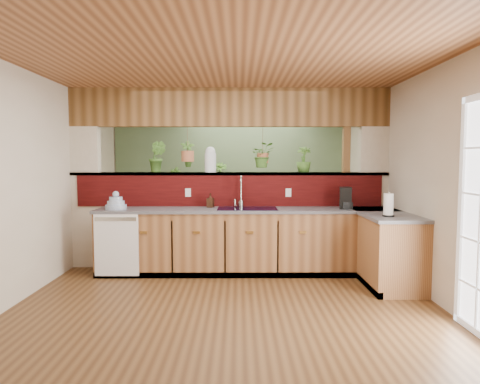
{
  "coord_description": "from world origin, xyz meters",
  "views": [
    {
      "loc": [
        0.13,
        -4.9,
        1.57
      ],
      "look_at": [
        0.15,
        0.7,
        1.15
      ],
      "focal_mm": 32.0,
      "sensor_mm": 36.0,
      "label": 1
    }
  ],
  "objects_px": {
    "dish_stack": "(116,204)",
    "shelving_console": "(203,216)",
    "glass_jar": "(210,159)",
    "paper_towel": "(389,205)",
    "faucet": "(241,190)",
    "soap_dispenser": "(210,200)",
    "coffee_maker": "(346,199)"
  },
  "relations": [
    {
      "from": "dish_stack",
      "to": "shelving_console",
      "type": "height_order",
      "value": "dish_stack"
    },
    {
      "from": "glass_jar",
      "to": "shelving_console",
      "type": "distance_m",
      "value": 2.2
    },
    {
      "from": "paper_towel",
      "to": "shelving_console",
      "type": "bearing_deg",
      "value": 128.45
    },
    {
      "from": "glass_jar",
      "to": "faucet",
      "type": "bearing_deg",
      "value": -26.18
    },
    {
      "from": "soap_dispenser",
      "to": "shelving_console",
      "type": "distance_m",
      "value": 2.22
    },
    {
      "from": "faucet",
      "to": "coffee_maker",
      "type": "height_order",
      "value": "faucet"
    },
    {
      "from": "dish_stack",
      "to": "paper_towel",
      "type": "bearing_deg",
      "value": -12.32
    },
    {
      "from": "dish_stack",
      "to": "coffee_maker",
      "type": "height_order",
      "value": "coffee_maker"
    },
    {
      "from": "faucet",
      "to": "shelving_console",
      "type": "bearing_deg",
      "value": 108.64
    },
    {
      "from": "shelving_console",
      "to": "paper_towel",
      "type": "bearing_deg",
      "value": -42.41
    },
    {
      "from": "dish_stack",
      "to": "soap_dispenser",
      "type": "bearing_deg",
      "value": 9.34
    },
    {
      "from": "paper_towel",
      "to": "soap_dispenser",
      "type": "bearing_deg",
      "value": 156.13
    },
    {
      "from": "coffee_maker",
      "to": "glass_jar",
      "type": "bearing_deg",
      "value": -179.35
    },
    {
      "from": "shelving_console",
      "to": "soap_dispenser",
      "type": "bearing_deg",
      "value": -73.25
    },
    {
      "from": "dish_stack",
      "to": "shelving_console",
      "type": "relative_size",
      "value": 0.2
    },
    {
      "from": "faucet",
      "to": "glass_jar",
      "type": "bearing_deg",
      "value": 153.82
    },
    {
      "from": "glass_jar",
      "to": "coffee_maker",
      "type": "bearing_deg",
      "value": -11.59
    },
    {
      "from": "soap_dispenser",
      "to": "shelving_console",
      "type": "bearing_deg",
      "value": 97.61
    },
    {
      "from": "paper_towel",
      "to": "glass_jar",
      "type": "height_order",
      "value": "glass_jar"
    },
    {
      "from": "dish_stack",
      "to": "faucet",
      "type": "bearing_deg",
      "value": 7.78
    },
    {
      "from": "faucet",
      "to": "paper_towel",
      "type": "relative_size",
      "value": 1.54
    },
    {
      "from": "dish_stack",
      "to": "soap_dispenser",
      "type": "relative_size",
      "value": 1.43
    },
    {
      "from": "paper_towel",
      "to": "glass_jar",
      "type": "xyz_separation_m",
      "value": [
        -2.19,
        1.21,
        0.54
      ]
    },
    {
      "from": "paper_towel",
      "to": "shelving_console",
      "type": "distance_m",
      "value": 4.0
    },
    {
      "from": "dish_stack",
      "to": "coffee_maker",
      "type": "relative_size",
      "value": 0.96
    },
    {
      "from": "dish_stack",
      "to": "glass_jar",
      "type": "relative_size",
      "value": 0.76
    },
    {
      "from": "soap_dispenser",
      "to": "shelving_console",
      "type": "height_order",
      "value": "soap_dispenser"
    },
    {
      "from": "soap_dispenser",
      "to": "glass_jar",
      "type": "relative_size",
      "value": 0.53
    },
    {
      "from": "coffee_maker",
      "to": "glass_jar",
      "type": "xyz_separation_m",
      "value": [
        -1.89,
        0.39,
        0.54
      ]
    },
    {
      "from": "dish_stack",
      "to": "shelving_console",
      "type": "xyz_separation_m",
      "value": [
        0.99,
        2.35,
        -0.48
      ]
    },
    {
      "from": "coffee_maker",
      "to": "glass_jar",
      "type": "distance_m",
      "value": 2.0
    },
    {
      "from": "coffee_maker",
      "to": "shelving_console",
      "type": "height_order",
      "value": "coffee_maker"
    }
  ]
}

